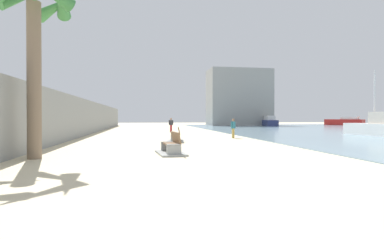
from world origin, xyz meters
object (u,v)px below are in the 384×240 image
(bench_near, at_px, (171,149))
(person_standing, at_px, (171,124))
(person_walking, at_px, (233,127))
(boat_mid_bay, at_px, (268,122))
(palm_tree, at_px, (35,19))
(boat_nearest, at_px, (345,122))
(bench_far, at_px, (176,138))
(boat_far_left, at_px, (380,127))

(bench_near, relative_size, person_standing, 1.43)
(person_walking, xyz_separation_m, boat_mid_bay, (16.14, 30.29, -0.12))
(bench_near, bearing_deg, palm_tree, -173.70)
(person_walking, distance_m, boat_mid_bay, 34.32)
(person_standing, height_order, boat_nearest, boat_nearest)
(bench_near, xyz_separation_m, bench_far, (0.91, 6.50, 0.00))
(person_walking, relative_size, person_standing, 0.98)
(boat_far_left, bearing_deg, person_standing, 151.13)
(person_standing, height_order, boat_far_left, boat_far_left)
(palm_tree, relative_size, person_walking, 4.90)
(palm_tree, height_order, boat_far_left, palm_tree)
(boat_far_left, bearing_deg, person_walking, -178.93)
(boat_mid_bay, bearing_deg, boat_far_left, -95.92)
(palm_tree, distance_m, boat_mid_bay, 48.49)
(person_walking, bearing_deg, bench_far, -151.60)
(bench_far, bearing_deg, boat_far_left, 8.95)
(bench_far, bearing_deg, person_standing, 86.30)
(palm_tree, relative_size, bench_far, 3.34)
(person_walking, distance_m, boat_far_left, 13.03)
(bench_near, distance_m, person_walking, 10.68)
(palm_tree, distance_m, bench_near, 7.46)
(bench_far, height_order, person_standing, person_standing)
(boat_nearest, height_order, boat_mid_bay, boat_mid_bay)
(boat_nearest, relative_size, boat_mid_bay, 0.99)
(palm_tree, relative_size, boat_far_left, 1.11)
(palm_tree, relative_size, person_standing, 4.80)
(bench_far, relative_size, person_standing, 1.44)
(bench_far, relative_size, person_walking, 1.47)
(boat_nearest, bearing_deg, boat_far_left, -122.58)
(boat_mid_bay, bearing_deg, bench_near, -118.96)
(bench_near, relative_size, boat_mid_bay, 0.31)
(palm_tree, relative_size, bench_near, 3.35)
(person_standing, relative_size, boat_far_left, 0.23)
(person_standing, height_order, boat_mid_bay, boat_mid_bay)
(boat_nearest, distance_m, boat_far_left, 36.29)
(bench_near, bearing_deg, boat_far_left, 26.49)
(palm_tree, xyz_separation_m, boat_far_left, (23.99, 9.89, -4.62))
(palm_tree, relative_size, boat_nearest, 1.06)
(bench_far, distance_m, boat_far_left, 17.97)
(boat_mid_bay, distance_m, boat_far_left, 30.21)
(bench_near, distance_m, boat_mid_bay, 44.97)
(person_standing, distance_m, boat_far_left, 19.37)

